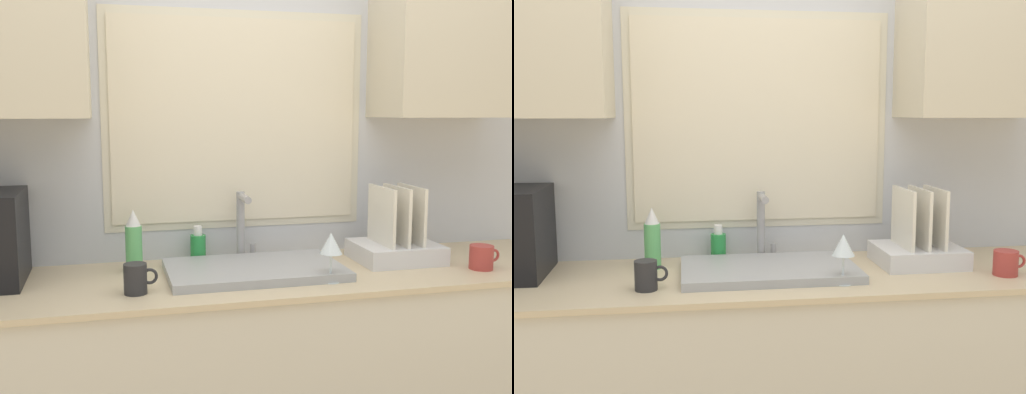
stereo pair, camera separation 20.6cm
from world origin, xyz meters
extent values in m
cube|color=#C6B28E|center=(0.00, 0.29, 0.89)|extent=(2.53, 0.61, 0.02)
cube|color=silver|center=(0.00, 0.61, 1.30)|extent=(6.00, 0.06, 2.60)
cube|color=beige|center=(0.00, 0.58, 1.44)|extent=(1.03, 0.01, 0.84)
cube|color=beige|center=(0.00, 0.58, 1.44)|extent=(0.97, 0.01, 0.78)
cube|color=beige|center=(-0.82, 0.42, 1.83)|extent=(0.55, 0.32, 0.77)
cube|color=beige|center=(0.82, 0.42, 1.83)|extent=(0.55, 0.32, 0.77)
cube|color=#9EA0A5|center=(0.00, 0.29, 0.91)|extent=(0.62, 0.38, 0.03)
cylinder|color=#99999E|center=(0.00, 0.51, 1.03)|extent=(0.03, 0.03, 0.27)
cylinder|color=#99999E|center=(0.00, 0.45, 1.15)|extent=(0.03, 0.13, 0.03)
cylinder|color=#99999E|center=(0.05, 0.51, 0.93)|extent=(0.02, 0.02, 0.06)
cube|color=silver|center=(0.58, 0.34, 0.93)|extent=(0.31, 0.27, 0.07)
cube|color=silver|center=(0.51, 0.34, 1.08)|extent=(0.01, 0.22, 0.22)
cube|color=silver|center=(0.58, 0.34, 1.08)|extent=(0.01, 0.22, 0.22)
cube|color=silver|center=(0.64, 0.34, 1.08)|extent=(0.01, 0.22, 0.22)
cylinder|color=#59B266|center=(-0.41, 0.42, 0.98)|extent=(0.06, 0.06, 0.17)
cone|color=silver|center=(-0.41, 0.42, 1.10)|extent=(0.05, 0.05, 0.06)
cylinder|color=#268C3F|center=(-0.17, 0.52, 0.95)|extent=(0.06, 0.06, 0.10)
cylinder|color=white|center=(-0.17, 0.52, 1.02)|extent=(0.03, 0.03, 0.04)
cylinder|color=#262628|center=(-0.42, 0.15, 0.95)|extent=(0.07, 0.07, 0.10)
torus|color=#262628|center=(-0.38, 0.15, 0.95)|extent=(0.05, 0.01, 0.05)
cylinder|color=silver|center=(0.23, 0.13, 0.90)|extent=(0.07, 0.07, 0.00)
cylinder|color=silver|center=(0.23, 0.13, 0.95)|extent=(0.01, 0.01, 0.09)
cone|color=silver|center=(0.23, 0.13, 1.03)|extent=(0.08, 0.08, 0.07)
cylinder|color=#A53833|center=(0.82, 0.15, 0.94)|extent=(0.09, 0.09, 0.09)
torus|color=#A53833|center=(0.87, 0.15, 0.95)|extent=(0.05, 0.01, 0.05)
camera|label=1|loc=(-0.50, -1.72, 1.47)|focal=42.00mm
camera|label=2|loc=(-0.29, -1.76, 1.47)|focal=42.00mm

